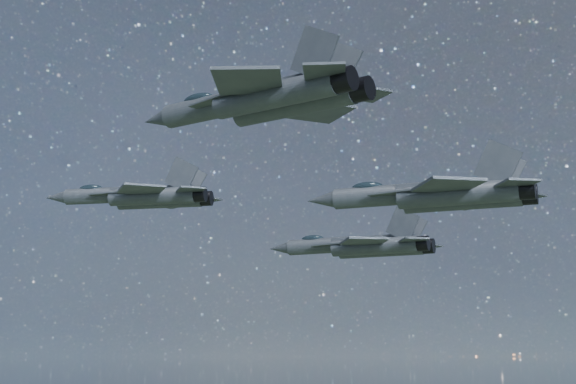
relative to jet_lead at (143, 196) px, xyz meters
The scene contains 4 objects.
jet_lead is the anchor object (origin of this frame).
jet_left 22.23m from the jet_lead, 37.76° to the left, with size 18.02×12.67×4.55m.
jet_right 28.45m from the jet_lead, 34.56° to the right, with size 18.92×13.30×4.78m.
jet_slot 30.04m from the jet_lead, ahead, with size 18.95×13.19×4.76m.
Camera 1 is at (32.71, -58.93, 131.19)m, focal length 50.00 mm.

